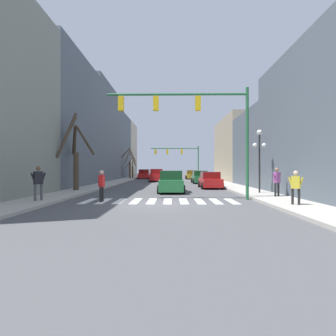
{
  "coord_description": "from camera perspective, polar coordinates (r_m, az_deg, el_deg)",
  "views": [
    {
      "loc": [
        0.66,
        -13.51,
        1.84
      ],
      "look_at": [
        0.12,
        28.7,
        1.93
      ],
      "focal_mm": 28.0,
      "sensor_mm": 36.0,
      "label": 1
    }
  ],
  "objects": [
    {
      "name": "traffic_signal_far",
      "position": [
        43.72,
        2.55,
        2.98
      ],
      "size": [
        8.01,
        0.28,
        5.6
      ],
      "color": "#236038",
      "rests_on": "ground_plane"
    },
    {
      "name": "street_tree_left_near",
      "position": [
        45.88,
        -8.43,
        0.91
      ],
      "size": [
        3.14,
        2.75,
        5.29
      ],
      "color": "brown",
      "rests_on": "sidewalk_left"
    },
    {
      "name": "car_parked_left_mid",
      "position": [
        37.6,
        -2.47,
        -1.67
      ],
      "size": [
        2.08,
        4.13,
        1.78
      ],
      "rotation": [
        0.0,
        0.0,
        -1.57
      ],
      "color": "red",
      "rests_on": "ground_plane"
    },
    {
      "name": "pedestrian_near_right_corner",
      "position": [
        15.44,
        -26.39,
        -2.38
      ],
      "size": [
        0.61,
        0.63,
        1.82
      ],
      "rotation": [
        0.0,
        0.0,
        0.8
      ],
      "color": "#4C4C51",
      "rests_on": "sidewalk_left"
    },
    {
      "name": "street_tree_right_mid",
      "position": [
        47.79,
        -7.79,
        -0.19
      ],
      "size": [
        1.78,
        2.46,
        3.76
      ],
      "color": "brown",
      "rests_on": "sidewalk_left"
    },
    {
      "name": "building_row_left",
      "position": [
        38.22,
        -17.0,
        6.69
      ],
      "size": [
        6.0,
        57.67,
        13.68
      ],
      "color": "gray",
      "rests_on": "ground_plane"
    },
    {
      "name": "building_row_right",
      "position": [
        27.7,
        22.51,
        5.11
      ],
      "size": [
        6.0,
        36.65,
        9.24
      ],
      "color": "#515B66",
      "rests_on": "ground_plane"
    },
    {
      "name": "pedestrian_crossing_street",
      "position": [
        17.26,
        22.61,
        -2.29
      ],
      "size": [
        0.68,
        0.49,
        1.74
      ],
      "rotation": [
        0.0,
        0.0,
        3.72
      ],
      "color": "black",
      "rests_on": "sidewalk_right"
    },
    {
      "name": "traffic_signal_near",
      "position": [
        15.92,
        5.89,
        11.35
      ],
      "size": [
        8.41,
        0.28,
        6.65
      ],
      "color": "#236038",
      "rests_on": "ground_plane"
    },
    {
      "name": "pedestrian_on_right_sidewalk",
      "position": [
        14.96,
        -14.26,
        -3.2
      ],
      "size": [
        0.27,
        0.76,
        1.75
      ],
      "rotation": [
        0.0,
        0.0,
        4.62
      ],
      "color": "black",
      "rests_on": "ground_plane"
    },
    {
      "name": "car_at_intersection",
      "position": [
        46.47,
        5.14,
        -1.49
      ],
      "size": [
        2.09,
        4.5,
        1.55
      ],
      "rotation": [
        0.0,
        0.0,
        1.57
      ],
      "color": "#A38423",
      "rests_on": "ground_plane"
    },
    {
      "name": "sidewalk_right",
      "position": [
        14.88,
        24.66,
        -6.91
      ],
      "size": [
        2.5,
        90.0,
        0.15
      ],
      "color": "#ADA89E",
      "rests_on": "ground_plane"
    },
    {
      "name": "sidewalk_left",
      "position": [
        15.46,
        -27.69,
        -6.66
      ],
      "size": [
        2.5,
        90.0,
        0.15
      ],
      "color": "#ADA89E",
      "rests_on": "ground_plane"
    },
    {
      "name": "crosswalk_stripes",
      "position": [
        14.86,
        -1.82,
        -7.21
      ],
      "size": [
        8.55,
        2.6,
        0.01
      ],
      "color": "white",
      "rests_on": "ground_plane"
    },
    {
      "name": "street_tree_left_far",
      "position": [
        21.98,
        -19.72,
        2.95
      ],
      "size": [
        2.74,
        2.89,
        6.09
      ],
      "color": "#473828",
      "rests_on": "sidewalk_left"
    },
    {
      "name": "pedestrian_on_left_sidewalk",
      "position": [
        13.63,
        26.04,
        -3.26
      ],
      "size": [
        0.61,
        0.44,
        1.59
      ],
      "rotation": [
        0.0,
        0.0,
        5.7
      ],
      "color": "black",
      "rests_on": "sidewalk_right"
    },
    {
      "name": "street_lamp_right_corner",
      "position": [
        19.49,
        19.28,
        4.1
      ],
      "size": [
        0.95,
        0.36,
        4.42
      ],
      "color": "black",
      "rests_on": "sidewalk_right"
    },
    {
      "name": "car_driving_toward_lane",
      "position": [
        20.32,
        0.69,
        -3.1
      ],
      "size": [
        2.03,
        4.36,
        1.68
      ],
      "rotation": [
        0.0,
        0.0,
        1.57
      ],
      "color": "#236B38",
      "rests_on": "ground_plane"
    },
    {
      "name": "ground_plane",
      "position": [
        13.65,
        -2.05,
        -7.86
      ],
      "size": [
        240.0,
        240.0,
        0.0
      ],
      "primitive_type": "plane",
      "color": "#4C4C4F"
    },
    {
      "name": "car_parked_left_far",
      "position": [
        24.86,
        9.15,
        -2.7
      ],
      "size": [
        1.97,
        4.22,
        1.53
      ],
      "rotation": [
        0.0,
        0.0,
        1.57
      ],
      "color": "red",
      "rests_on": "ground_plane"
    },
    {
      "name": "car_parked_right_near",
      "position": [
        47.2,
        -5.18,
        -1.4
      ],
      "size": [
        2.17,
        4.12,
        1.7
      ],
      "rotation": [
        0.0,
        0.0,
        1.57
      ],
      "color": "red",
      "rests_on": "ground_plane"
    },
    {
      "name": "car_parked_right_mid",
      "position": [
        33.3,
        6.95,
        -2.02
      ],
      "size": [
        2.03,
        4.7,
        1.57
      ],
      "rotation": [
        0.0,
        0.0,
        1.57
      ],
      "color": "#236B38",
      "rests_on": "ground_plane"
    }
  ]
}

